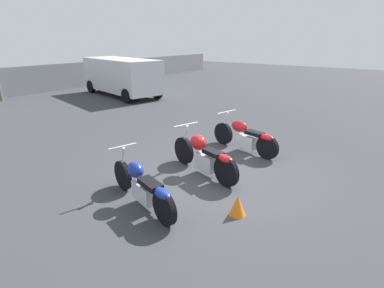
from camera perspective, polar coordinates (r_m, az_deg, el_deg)
The scene contains 6 objects.
ground_plane at distance 6.82m, azimuth 4.84°, elevation -6.34°, with size 60.00×60.00×0.00m, color #38383D.
motorcycle_slot_0 at distance 5.60m, azimuth -9.37°, elevation -7.93°, with size 0.85×2.13×0.99m.
motorcycle_slot_1 at distance 6.78m, azimuth 2.35°, elevation -2.23°, with size 0.89×2.14×1.04m.
motorcycle_slot_2 at distance 8.29m, azimuth 10.12°, elevation 1.40°, with size 0.83×2.16×1.01m.
parked_van at distance 16.86m, azimuth -13.29°, elevation 12.65°, with size 2.93×5.45×1.94m.
traffic_cone_near at distance 5.42m, azimuth 8.68°, elevation -11.50°, with size 0.29×0.29×0.38m.
Camera 1 is at (-5.27, -3.14, 2.96)m, focal length 28.00 mm.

